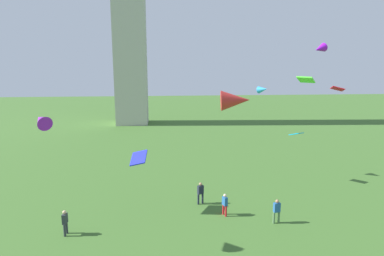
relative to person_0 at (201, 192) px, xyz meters
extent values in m
cylinder|color=#1E2333|center=(-0.18, -0.08, -0.60)|extent=(0.17, 0.17, 0.89)
cylinder|color=#1E2333|center=(0.18, 0.08, -0.60)|extent=(0.17, 0.17, 0.89)
cube|color=#1E2333|center=(0.00, 0.00, 0.19)|extent=(0.55, 0.45, 0.70)
sphere|color=#A37556|center=(0.00, 0.00, 0.67)|extent=(0.26, 0.26, 0.26)
cylinder|color=#2D3338|center=(-9.73, -4.32, -0.62)|extent=(0.16, 0.16, 0.85)
cylinder|color=#2D3338|center=(-9.71, -3.94, -0.62)|extent=(0.16, 0.16, 0.85)
cube|color=#2D3338|center=(-9.72, -4.13, 0.14)|extent=(0.30, 0.48, 0.67)
sphere|color=#D8AD84|center=(-9.72, -4.13, 0.60)|extent=(0.25, 0.25, 0.25)
cylinder|color=#51754C|center=(5.31, -3.81, -0.61)|extent=(0.16, 0.16, 0.87)
cylinder|color=#51754C|center=(4.92, -3.87, -0.61)|extent=(0.16, 0.16, 0.87)
cube|color=#235693|center=(5.12, -3.84, 0.17)|extent=(0.51, 0.34, 0.69)
sphere|color=#A37556|center=(5.12, -3.84, 0.64)|extent=(0.25, 0.25, 0.25)
cylinder|color=red|center=(1.53, -2.10, -0.63)|extent=(0.16, 0.16, 0.84)
cylinder|color=red|center=(1.66, -2.46, -0.63)|extent=(0.16, 0.16, 0.84)
cube|color=#235693|center=(1.60, -2.28, 0.12)|extent=(0.40, 0.51, 0.66)
sphere|color=beige|center=(1.60, -2.28, 0.57)|extent=(0.24, 0.24, 0.24)
cube|color=#0797D6|center=(9.78, 4.22, 3.84)|extent=(1.25, 1.38, 0.44)
cube|color=red|center=(13.99, 4.92, 8.10)|extent=(1.25, 1.05, 0.60)
cone|color=purple|center=(15.53, 12.21, 12.27)|extent=(1.96, 1.64, 1.40)
cone|color=red|center=(1.46, -5.50, 8.16)|extent=(1.97, 1.49, 1.33)
cube|color=#57F038|center=(7.69, -1.64, 9.25)|extent=(1.80, 1.91, 0.55)
cube|color=#262ED1|center=(-4.91, -0.87, 3.32)|extent=(1.30, 1.84, 0.93)
cone|color=purple|center=(-10.05, -5.77, 7.13)|extent=(1.50, 1.61, 1.10)
cone|color=#30A2F2|center=(6.94, 6.20, 7.99)|extent=(1.23, 1.33, 0.87)
camera|label=1|loc=(-3.06, -24.87, 10.21)|focal=29.95mm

